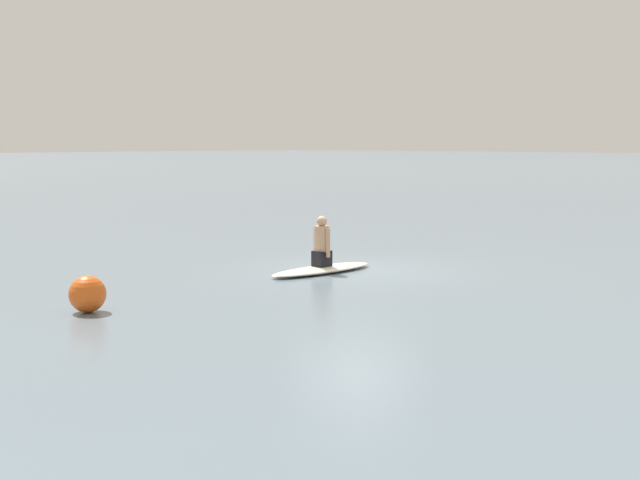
# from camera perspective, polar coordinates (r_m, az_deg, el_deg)

# --- Properties ---
(ground_plane) EXTENTS (400.00, 400.00, 0.00)m
(ground_plane) POSITION_cam_1_polar(r_m,az_deg,el_deg) (18.19, 2.49, -2.01)
(ground_plane) COLOR slate
(surfboard) EXTENTS (0.83, 2.73, 0.13)m
(surfboard) POSITION_cam_1_polar(r_m,az_deg,el_deg) (17.83, 0.12, -1.96)
(surfboard) COLOR silver
(surfboard) RESTS_ON ground
(person_paddler) EXTENTS (0.45, 0.35, 1.04)m
(person_paddler) POSITION_cam_1_polar(r_m,az_deg,el_deg) (17.76, 0.12, -0.24)
(person_paddler) COLOR black
(person_paddler) RESTS_ON surfboard
(buoy_marker) EXTENTS (0.59, 0.59, 0.59)m
(buoy_marker) POSITION_cam_1_polar(r_m,az_deg,el_deg) (14.14, -15.14, -3.47)
(buoy_marker) COLOR #E55919
(buoy_marker) RESTS_ON ground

